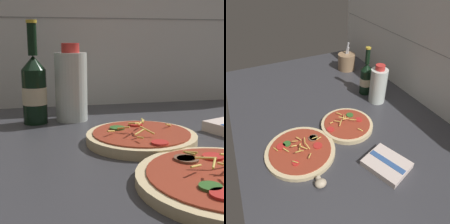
% 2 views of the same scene
% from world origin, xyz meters
% --- Properties ---
extents(counter_slab, '(1.60, 0.90, 0.03)m').
position_xyz_m(counter_slab, '(0.00, 0.00, 0.01)').
color(counter_slab, '#38383D').
rests_on(counter_slab, ground).
extents(tile_backsplash, '(1.60, 0.01, 0.60)m').
position_xyz_m(tile_backsplash, '(0.00, 0.45, 0.30)').
color(tile_backsplash, white).
rests_on(tile_backsplash, ground).
extents(pizza_near, '(0.27, 0.27, 0.05)m').
position_xyz_m(pizza_near, '(0.07, -0.22, 0.03)').
color(pizza_near, beige).
rests_on(pizza_near, counter_slab).
extents(pizza_far, '(0.23, 0.23, 0.05)m').
position_xyz_m(pizza_far, '(0.02, 0.02, 0.04)').
color(pizza_far, beige).
rests_on(pizza_far, counter_slab).
extents(beer_bottle, '(0.06, 0.06, 0.26)m').
position_xyz_m(beer_bottle, '(-0.20, 0.24, 0.12)').
color(beer_bottle, black).
rests_on(beer_bottle, counter_slab).
extents(oil_bottle, '(0.08, 0.08, 0.20)m').
position_xyz_m(oil_bottle, '(-0.10, 0.25, 0.12)').
color(oil_bottle, silver).
rests_on(oil_bottle, counter_slab).
extents(mushroom_left, '(0.04, 0.04, 0.03)m').
position_xyz_m(mushroom_left, '(0.25, -0.20, 0.04)').
color(mushroom_left, beige).
rests_on(mushroom_left, counter_slab).
extents(utensil_crock, '(0.11, 0.11, 0.17)m').
position_xyz_m(utensil_crock, '(-0.50, 0.29, 0.08)').
color(utensil_crock, '#9E7A56').
rests_on(utensil_crock, counter_slab).
extents(dish_towel, '(0.18, 0.17, 0.03)m').
position_xyz_m(dish_towel, '(0.28, 0.05, 0.04)').
color(dish_towel, beige).
rests_on(dish_towel, counter_slab).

